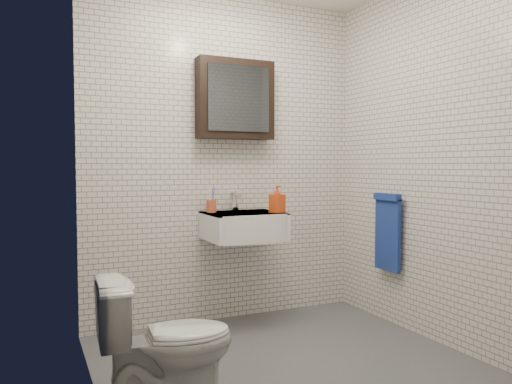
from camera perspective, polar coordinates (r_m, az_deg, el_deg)
ground at (r=3.19m, az=3.51°, el=-18.88°), size 2.20×2.00×0.01m
room_shell at (r=2.98m, az=3.60°, el=8.22°), size 2.22×2.02×2.51m
washbasin at (r=3.67m, az=-1.19°, el=-3.86°), size 0.55×0.50×0.20m
faucet at (r=3.84m, az=-2.37°, el=-1.15°), size 0.06×0.20×0.15m
mirror_cabinet at (r=3.86m, az=-2.37°, el=10.52°), size 0.60×0.15×0.60m
towel_rail at (r=3.87m, az=14.81°, el=-4.08°), size 0.09×0.30×0.58m
toothbrush_cup at (r=3.71m, az=-5.13°, el=-1.55°), size 0.09×0.09×0.21m
soap_bottle at (r=3.67m, az=2.43°, el=-0.81°), size 0.12×0.12×0.20m
toilet at (r=2.59m, az=-10.17°, el=-16.54°), size 0.67×0.41×0.66m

